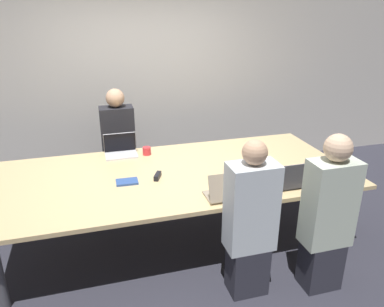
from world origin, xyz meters
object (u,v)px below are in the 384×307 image
Objects in this scene: laptop_near_midright at (226,191)px; person_near_midright at (250,223)px; laptop_far_midleft at (121,149)px; cup_near_right at (312,180)px; person_far_midleft at (119,147)px; person_near_right at (327,217)px; stapler at (158,176)px; cup_far_midleft at (147,151)px; laptop_near_right at (290,180)px.

person_near_midright is (0.09, -0.32, -0.15)m from laptop_near_midright.
person_near_midright is at bearing -61.78° from laptop_far_midleft.
laptop_near_midright reaches higher than cup_near_right.
person_near_right reaches higher than person_far_midleft.
laptop_near_midright is 0.91m from cup_near_right.
stapler is at bearing -68.97° from laptop_far_midleft.
laptop_far_midleft is at bearing 164.40° from cup_far_midleft.
laptop_near_right is 1.27m from stapler.
cup_far_midleft is 1.82m from cup_near_right.
stapler is at bearing -49.00° from laptop_near_midright.
cup_far_midleft is at bearing -68.03° from laptop_near_midright.
cup_far_midleft is 1.65m from laptop_near_right.
laptop_near_right is at bearing -0.26° from stapler.
person_near_midright is at bearing -69.19° from cup_far_midleft.
laptop_far_midleft is at bearing -48.98° from person_near_right.
person_near_right is 1.60m from stapler.
laptop_near_midright is at bearing -73.79° from person_near_midright.
person_near_midright is 0.90m from cup_near_right.
laptop_far_midleft is 0.79m from stapler.
person_far_midleft is at bearing -49.96° from laptop_near_right.
person_near_midright reaches higher than laptop_near_midright.
person_near_right is at bearing 149.22° from laptop_near_midright.
person_near_midright is at bearing -10.42° from person_near_right.
laptop_near_right is (1.43, -1.26, -0.00)m from laptop_far_midleft.
person_near_midright is 9.03× the size of stapler.
laptop_near_midright is 0.98× the size of laptop_near_right.
cup_near_right is at bearing -45.00° from person_far_midleft.
person_far_midleft is at bearing -66.13° from laptop_near_midright.
laptop_near_right is at bearing -146.97° from person_near_midright.
cup_far_midleft is 0.26× the size of laptop_near_right.
cup_near_right is (1.40, -1.16, -0.01)m from cup_far_midleft.
cup_near_right is (0.81, 0.38, 0.11)m from person_near_midright.
person_near_midright is 1.85m from laptop_far_midleft.
stapler is at bearing -56.52° from person_near_midright.
person_near_right reaches higher than stapler.
cup_far_midleft is (0.27, -0.50, 0.10)m from person_far_midleft.
laptop_near_right reaches higher than cup_far_midleft.
person_far_midleft is 1.00× the size of person_near_right.
laptop_far_midleft is at bearing -61.78° from person_near_midright.
stapler is (-0.50, 0.57, -0.05)m from laptop_near_midright.
laptop_near_midright is 1.90m from person_far_midleft.
cup_far_midleft is at bearing -45.88° from laptop_near_right.
laptop_near_midright is 3.74× the size of cup_far_midleft.
person_near_midright is 3.88× the size of laptop_far_midleft.
stapler is (-1.15, 0.53, -0.05)m from laptop_near_right.
person_near_right reaches higher than cup_far_midleft.
laptop_far_midleft reaches higher than stapler.
laptop_near_midright is at bearing -24.53° from stapler.
laptop_far_midleft is 1.03× the size of laptop_near_right.
laptop_near_midright reaches higher than cup_far_midleft.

